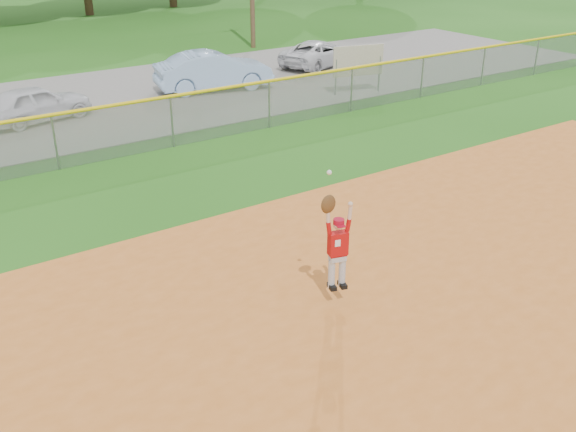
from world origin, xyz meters
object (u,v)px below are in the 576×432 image
(car_blue, at_px, (214,71))
(car_white_b, at_px, (319,53))
(car_white_a, at_px, (36,103))
(sponsor_sign, at_px, (358,62))
(ballplayer, at_px, (336,242))

(car_blue, xyz_separation_m, car_white_b, (5.90, 1.21, -0.17))
(car_blue, distance_m, car_white_b, 6.03)
(car_white_a, bearing_deg, car_white_b, -94.86)
(sponsor_sign, bearing_deg, car_white_b, 70.80)
(car_white_a, distance_m, car_white_b, 12.77)
(car_white_a, bearing_deg, ballplayer, 173.22)
(sponsor_sign, relative_size, ballplayer, 0.91)
(ballplayer, bearing_deg, car_blue, 69.65)
(car_blue, height_order, car_white_b, car_blue)
(car_white_b, bearing_deg, car_white_a, 77.99)
(car_white_a, relative_size, car_blue, 0.79)
(car_blue, xyz_separation_m, sponsor_sign, (4.29, -3.44, 0.43))
(sponsor_sign, bearing_deg, ballplayer, -131.14)
(car_white_a, xyz_separation_m, sponsor_sign, (11.04, -2.97, 0.57))
(car_white_a, xyz_separation_m, car_white_b, (12.66, 1.67, -0.03))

